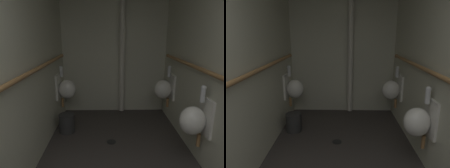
% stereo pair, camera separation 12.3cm
% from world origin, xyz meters
% --- Properties ---
extents(wall_left, '(0.06, 3.92, 2.75)m').
position_xyz_m(wall_left, '(-1.05, 1.90, 1.37)').
color(wall_left, beige).
rests_on(wall_left, ground).
extents(wall_right, '(0.06, 3.92, 2.75)m').
position_xyz_m(wall_right, '(1.05, 1.90, 1.37)').
color(wall_right, beige).
rests_on(wall_right, ground).
extents(wall_back, '(2.16, 0.06, 2.75)m').
position_xyz_m(wall_back, '(0.00, 3.83, 1.37)').
color(wall_back, beige).
rests_on(wall_back, ground).
extents(urinal_left_mid, '(0.32, 0.30, 0.76)m').
position_xyz_m(urinal_left_mid, '(-0.87, 3.26, 0.63)').
color(urinal_left_mid, silver).
extents(urinal_right_mid, '(0.32, 0.30, 0.76)m').
position_xyz_m(urinal_right_mid, '(0.87, 1.93, 0.63)').
color(urinal_right_mid, silver).
extents(urinal_right_far, '(0.32, 0.30, 0.76)m').
position_xyz_m(urinal_right_far, '(0.87, 3.23, 0.63)').
color(urinal_right_far, silver).
extents(supply_pipe_left, '(0.06, 3.18, 0.06)m').
position_xyz_m(supply_pipe_left, '(-0.96, 1.91, 1.19)').
color(supply_pipe_left, '#9E7042').
extents(supply_pipe_right, '(0.06, 3.18, 0.06)m').
position_xyz_m(supply_pipe_right, '(0.96, 1.87, 1.19)').
color(supply_pipe_right, '#9E7042').
extents(standpipe_back_wall, '(0.11, 0.11, 2.70)m').
position_xyz_m(standpipe_back_wall, '(0.15, 3.72, 1.37)').
color(standpipe_back_wall, beige).
rests_on(standpipe_back_wall, ground).
extents(floor_drain, '(0.14, 0.14, 0.01)m').
position_xyz_m(floor_drain, '(-0.08, 2.52, 0.00)').
color(floor_drain, black).
rests_on(floor_drain, ground).
extents(waste_bin, '(0.25, 0.25, 0.30)m').
position_xyz_m(waste_bin, '(-0.81, 2.87, 0.15)').
color(waste_bin, '#2D2D2D').
rests_on(waste_bin, ground).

